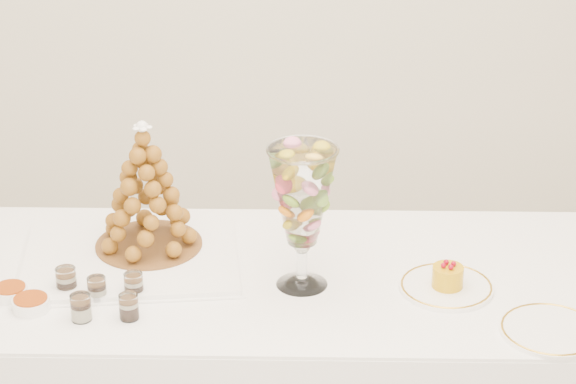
{
  "coord_description": "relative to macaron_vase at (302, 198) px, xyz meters",
  "views": [
    {
      "loc": [
        0.01,
        -2.46,
        2.22
      ],
      "look_at": [
        0.03,
        0.22,
        0.96
      ],
      "focal_mm": 70.0,
      "sensor_mm": 36.0,
      "label": 1
    }
  ],
  "objects": [
    {
      "name": "verrine_c",
      "position": [
        -0.43,
        -0.06,
        -0.22
      ],
      "size": [
        0.06,
        0.06,
        0.07
      ],
      "primitive_type": "cylinder",
      "rotation": [
        0.0,
        0.0,
        0.24
      ],
      "color": "white",
      "rests_on": "buffet_table"
    },
    {
      "name": "mousse_cake",
      "position": [
        0.38,
        -0.03,
        -0.21
      ],
      "size": [
        0.08,
        0.08,
        0.07
      ],
      "color": "#C99309",
      "rests_on": "cake_plate"
    },
    {
      "name": "verrine_d",
      "position": [
        -0.55,
        -0.17,
        -0.21
      ],
      "size": [
        0.06,
        0.06,
        0.07
      ],
      "primitive_type": "cylinder",
      "rotation": [
        0.0,
        0.0,
        0.13
      ],
      "color": "white",
      "rests_on": "buffet_table"
    },
    {
      "name": "ramekin_front",
      "position": [
        -0.69,
        -0.12,
        -0.23
      ],
      "size": [
        0.1,
        0.1,
        0.03
      ],
      "primitive_type": "cylinder",
      "color": "white",
      "rests_on": "buffet_table"
    },
    {
      "name": "ramekin_back",
      "position": [
        -0.75,
        -0.06,
        -0.24
      ],
      "size": [
        0.09,
        0.09,
        0.03
      ],
      "primitive_type": "cylinder",
      "color": "white",
      "rests_on": "buffet_table"
    },
    {
      "name": "spare_plate",
      "position": [
        0.6,
        -0.24,
        -0.24
      ],
      "size": [
        0.25,
        0.25,
        0.01
      ],
      "primitive_type": "cylinder",
      "color": "white",
      "rests_on": "buffet_table"
    },
    {
      "name": "lace_tray",
      "position": [
        -0.46,
        0.12,
        -0.24
      ],
      "size": [
        0.61,
        0.48,
        0.02
      ],
      "primitive_type": "cube",
      "rotation": [
        0.0,
        0.0,
        0.09
      ],
      "color": "white",
      "rests_on": "buffet_table"
    },
    {
      "name": "verrine_e",
      "position": [
        -0.43,
        -0.17,
        -0.22
      ],
      "size": [
        0.06,
        0.06,
        0.07
      ],
      "primitive_type": "cylinder",
      "rotation": [
        0.0,
        0.0,
        0.32
      ],
      "color": "white",
      "rests_on": "buffet_table"
    },
    {
      "name": "verrine_a",
      "position": [
        -0.61,
        -0.04,
        -0.21
      ],
      "size": [
        0.06,
        0.06,
        0.07
      ],
      "primitive_type": "cylinder",
      "rotation": [
        0.0,
        0.0,
        0.1
      ],
      "color": "white",
      "rests_on": "buffet_table"
    },
    {
      "name": "macaron_vase",
      "position": [
        0.0,
        0.0,
        0.0
      ],
      "size": [
        0.18,
        0.18,
        0.38
      ],
      "color": "white",
      "rests_on": "buffet_table"
    },
    {
      "name": "croquembouche",
      "position": [
        -0.42,
        0.18,
        -0.05
      ],
      "size": [
        0.29,
        0.29,
        0.37
      ],
      "rotation": [
        0.0,
        0.0,
        0.05
      ],
      "color": "brown",
      "rests_on": "lace_tray"
    },
    {
      "name": "cake_plate",
      "position": [
        0.38,
        -0.03,
        -0.24
      ],
      "size": [
        0.25,
        0.25,
        0.01
      ],
      "primitive_type": "cylinder",
      "color": "white",
      "rests_on": "buffet_table"
    },
    {
      "name": "verrine_b",
      "position": [
        -0.52,
        -0.08,
        -0.22
      ],
      "size": [
        0.06,
        0.06,
        0.07
      ],
      "primitive_type": "cylinder",
      "rotation": [
        0.0,
        0.0,
        -0.34
      ],
      "color": "white",
      "rests_on": "buffet_table"
    }
  ]
}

